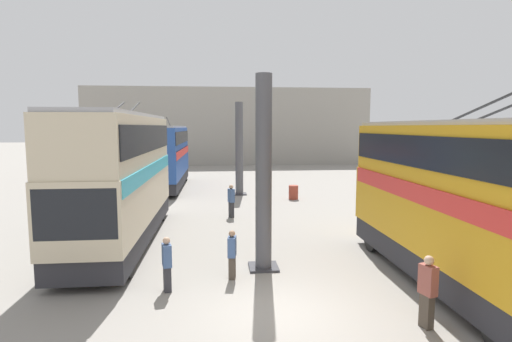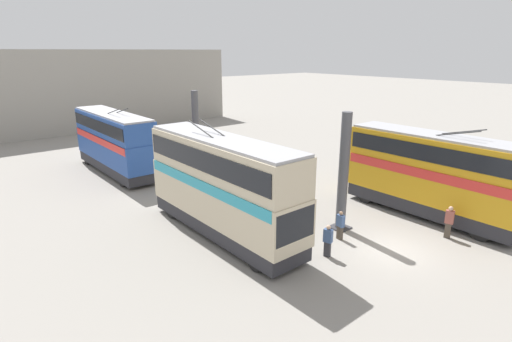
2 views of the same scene
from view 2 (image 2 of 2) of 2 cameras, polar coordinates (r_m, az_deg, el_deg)
ground_plane at (r=21.52m, az=18.84°, el=-10.56°), size 240.00×240.00×0.00m
depot_back_wall at (r=52.84m, az=-21.51°, el=10.56°), size 0.50×36.00×9.72m
support_column_near at (r=22.05m, az=12.37°, el=-0.51°), size 0.99×0.99×6.55m
support_column_far at (r=33.11m, az=-8.57°, el=5.45°), size 0.99×0.99×6.55m
bus_left_far at (r=25.55m, az=23.86°, el=0.11°), size 10.15×2.54×5.62m
bus_right_near at (r=20.89m, az=-4.83°, el=-1.47°), size 10.84×2.54×5.97m
bus_right_far at (r=34.02m, az=-19.63°, el=4.33°), size 10.88×2.54×5.50m
person_aisle_midway at (r=27.46m, az=-1.95°, el=-1.52°), size 0.48×0.38×1.77m
person_by_left_row at (r=23.52m, az=25.87°, el=-6.46°), size 0.47×0.35×1.78m
person_by_right_row at (r=19.72m, az=10.22°, el=-9.69°), size 0.47×0.34×1.63m
person_aisle_foreground at (r=21.55m, az=11.95°, el=-7.51°), size 0.45×0.30×1.58m
oil_drum at (r=33.89m, az=-1.35°, el=1.22°), size 0.66×0.66×0.93m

